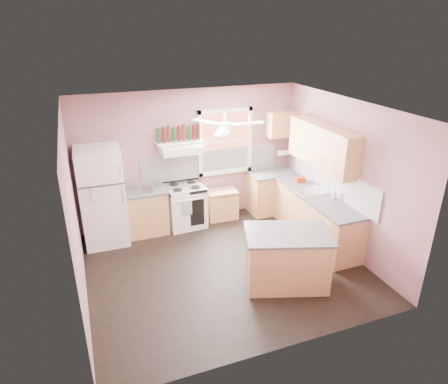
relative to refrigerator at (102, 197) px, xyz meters
name	(u,v)px	position (x,y,z in m)	size (l,w,h in m)	color
floor	(225,266)	(1.78, -1.61, -0.92)	(4.50, 4.50, 0.00)	black
ceiling	(225,108)	(1.78, -1.61, 1.78)	(4.50, 4.50, 0.00)	white
wall_back	(189,157)	(1.78, 0.42, 0.43)	(4.50, 0.05, 2.70)	#906163
wall_right	(345,176)	(4.05, -1.61, 0.43)	(0.05, 4.00, 2.70)	#906163
wall_left	(72,217)	(-0.50, -1.61, 0.43)	(0.05, 4.00, 2.70)	#906163
backsplash_back	(211,163)	(2.23, 0.38, 0.26)	(2.90, 0.03, 0.55)	white
backsplash_right	(332,180)	(4.01, -1.31, 0.26)	(0.03, 2.60, 0.55)	white
window_view	(225,142)	(2.53, 0.38, 0.68)	(1.00, 0.02, 1.20)	brown
window_frame	(225,142)	(2.53, 0.35, 0.68)	(1.16, 0.07, 1.36)	white
refrigerator	(102,197)	(0.00, 0.00, 0.00)	(0.78, 0.76, 1.84)	white
base_cabinet_left	(143,212)	(0.72, 0.09, -0.49)	(0.90, 0.60, 0.86)	#A87546
counter_left	(141,191)	(0.72, 0.09, -0.04)	(0.92, 0.62, 0.04)	#4C4C4E
toaster	(146,188)	(0.79, -0.03, 0.07)	(0.28, 0.16, 0.18)	silver
stove	(185,206)	(1.57, 0.09, -0.49)	(0.74, 0.64, 0.86)	white
range_hood	(181,149)	(1.55, 0.14, 0.70)	(0.78, 0.50, 0.14)	white
bottle_shelf	(179,142)	(1.55, 0.26, 0.80)	(0.90, 0.26, 0.03)	white
cart	(222,204)	(2.38, 0.14, -0.61)	(0.63, 0.42, 0.63)	#A87546
base_cabinet_corner	(272,192)	(3.53, 0.09, -0.49)	(1.00, 0.60, 0.86)	#A87546
base_cabinet_right	(315,218)	(3.73, -1.31, -0.49)	(0.60, 2.20, 0.86)	#A87546
counter_corner	(273,173)	(3.53, 0.09, -0.04)	(1.02, 0.62, 0.04)	#4C4C4E
counter_right	(317,197)	(3.72, -1.31, -0.04)	(0.62, 2.22, 0.04)	#4C4C4E
sink	(311,192)	(3.72, -1.11, -0.02)	(0.55, 0.45, 0.03)	silver
faucet	(319,187)	(3.88, -1.11, 0.05)	(0.03, 0.03, 0.14)	silver
upper_cabinet_right	(322,146)	(3.86, -1.11, 0.86)	(0.33, 1.80, 0.76)	#A87546
upper_cabinet_corner	(281,124)	(3.73, 0.22, 0.98)	(0.60, 0.33, 0.52)	#A87546
paper_towel	(284,153)	(3.85, 0.25, 0.33)	(0.12, 0.12, 0.26)	white
island	(287,259)	(2.53, -2.37, -0.49)	(1.23, 0.78, 0.86)	#A87546
island_top	(288,234)	(2.53, -2.37, -0.04)	(1.31, 0.85, 0.04)	#4C4C4E
ceiling_fan_hub	(225,125)	(1.78, -1.61, 1.53)	(0.20, 0.20, 0.08)	white
soap_bottle	(334,194)	(3.91, -1.55, 0.09)	(0.08, 0.08, 0.21)	silver
red_caddy	(301,180)	(3.78, -0.59, 0.03)	(0.18, 0.12, 0.10)	#AE2B0E
wine_bottles	(179,134)	(1.55, 0.26, 0.96)	(0.86, 0.06, 0.31)	#143819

